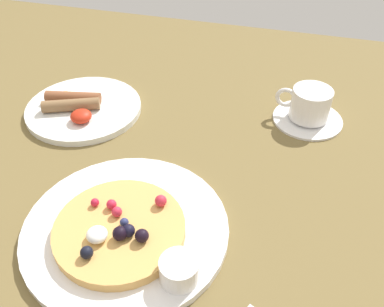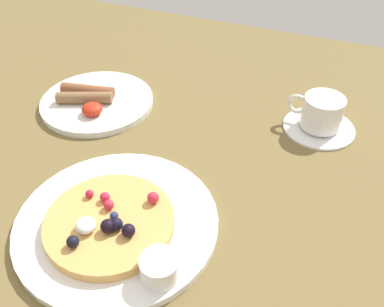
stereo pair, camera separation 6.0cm
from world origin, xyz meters
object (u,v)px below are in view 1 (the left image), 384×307
pancake_plate (126,229)px  coffee_saucer (307,118)px  syrup_ramekin (179,270)px  coffee_cup (310,103)px  breakfast_plate (84,109)px

pancake_plate → coffee_saucer: size_ratio=2.22×
syrup_ramekin → coffee_cup: bearing=71.8°
syrup_ramekin → coffee_saucer: syrup_ramekin is taller
breakfast_plate → coffee_cup: coffee_cup is taller
coffee_cup → pancake_plate: bearing=-123.8°
pancake_plate → breakfast_plate: (-0.19, 0.26, 0.00)m
coffee_saucer → coffee_cup: coffee_cup is taller
syrup_ramekin → breakfast_plate: size_ratio=0.22×
pancake_plate → coffee_cup: 0.42m
syrup_ramekin → breakfast_plate: syrup_ramekin is taller
pancake_plate → coffee_saucer: 0.42m
breakfast_plate → coffee_saucer: breakfast_plate is taller
syrup_ramekin → pancake_plate: bearing=148.4°
syrup_ramekin → coffee_cup: coffee_cup is taller
syrup_ramekin → coffee_cup: (0.13, 0.40, 0.01)m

